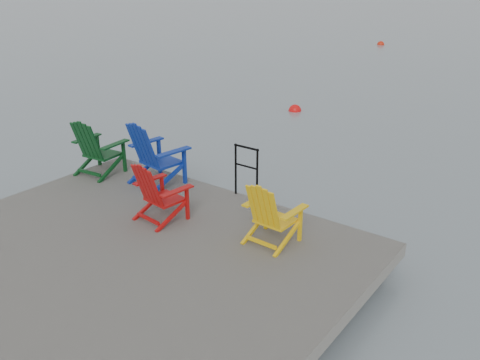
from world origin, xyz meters
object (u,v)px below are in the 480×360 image
Objects in this scene: handrail at (246,167)px; chair_green at (96,147)px; chair_yellow at (271,212)px; buoy_a at (295,111)px; buoy_b at (381,45)px; chair_red at (158,191)px; chair_blue at (154,153)px.

chair_green is (-2.84, -0.80, -0.01)m from handrail.
chair_yellow is 2.36× the size of buoy_a.
chair_yellow is 25.29m from buoy_b.
chair_yellow is at bearing -42.00° from handrail.
handrail is 1.59m from chair_red.
buoy_a is at bearing 120.41° from chair_yellow.
handrail is 0.85× the size of chair_green.
chair_blue reaches higher than chair_green.
handrail reaches higher than buoy_b.
chair_blue is (1.19, 0.30, 0.05)m from chair_green.
chair_red reaches higher than buoy_b.
buoy_a is (-2.63, 8.50, -0.98)m from chair_red.
chair_red is at bearing -75.53° from buoy_b.
chair_green is 2.37m from chair_red.
buoy_b reaches higher than buoy_a.
chair_blue reaches higher than handrail.
chair_blue is 2.91× the size of buoy_a.
handrail is 23.91m from buoy_b.
chair_green is 7.89m from buoy_a.
chair_red is at bearing -22.25° from chair_green.
buoy_a is (-1.55, 7.51, -1.08)m from chair_blue.
chair_blue is (-1.64, -0.50, 0.04)m from handrail.
handrail is at bearing -65.50° from buoy_a.
chair_green is at bearing -158.01° from chair_blue.
chair_yellow is 2.26× the size of buoy_b.
chair_blue is at bearing 170.62° from chair_yellow.
chair_blue is at bearing -77.42° from buoy_b.
chair_yellow is (1.76, 0.42, -0.01)m from chair_red.
chair_green reaches higher than chair_yellow.
handrail reaches higher than buoy_a.
buoy_a is 16.29m from buoy_b.
buoy_b is at bearing 111.06° from chair_red.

